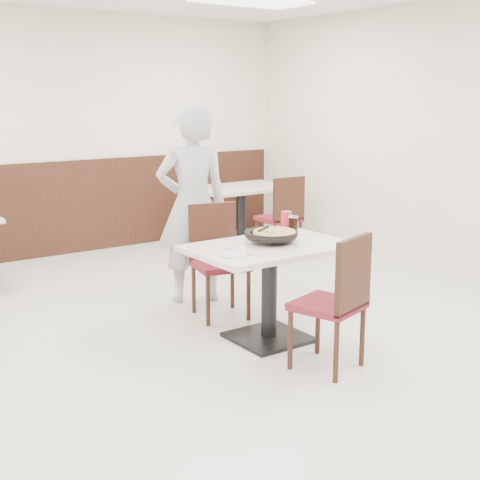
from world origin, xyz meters
TOP-DOWN VIEW (x-y plane):
  - floor at (0.00, 0.00)m, footprint 7.00×7.00m
  - wall_back at (0.00, 3.50)m, footprint 6.00×0.04m
  - wainscot_back at (0.00, 3.48)m, footprint 5.90×0.03m
  - fluo_panel_d at (1.50, 1.80)m, footprint 1.20×0.60m
  - main_table at (0.26, -0.14)m, footprint 1.25×0.87m
  - chair_near at (0.25, -0.80)m, footprint 0.52×0.52m
  - chair_far at (0.26, 0.53)m, footprint 0.50×0.50m
  - trivet at (0.35, -0.14)m, footprint 0.14×0.14m
  - pizza_pan at (0.32, -0.09)m, footprint 0.40×0.40m
  - pizza at (0.33, -0.11)m, footprint 0.32×0.32m
  - pizza_server at (0.31, -0.14)m, footprint 0.10×0.12m
  - napkin at (-0.14, -0.27)m, footprint 0.17×0.17m
  - side_plate at (-0.15, -0.26)m, footprint 0.19×0.19m
  - fork at (-0.11, -0.23)m, footprint 0.03×0.14m
  - cola_glass at (0.68, 0.09)m, footprint 0.08×0.08m
  - red_cup at (0.70, 0.21)m, footprint 0.09×0.09m
  - diner_person at (0.31, 1.05)m, footprint 0.75×0.61m
  - bg_table_right at (1.95, 2.61)m, footprint 1.28×0.93m
  - bg_chair_right_near at (1.99, 1.92)m, footprint 0.43×0.43m
  - bg_chair_right_far at (1.93, 3.28)m, footprint 0.45×0.45m

SIDE VIEW (x-z plane):
  - floor at x=0.00m, z-range 0.00..0.00m
  - main_table at x=0.26m, z-range 0.00..0.75m
  - bg_table_right at x=1.95m, z-range 0.00..0.75m
  - chair_near at x=0.25m, z-range 0.00..0.95m
  - chair_far at x=0.26m, z-range 0.00..0.95m
  - bg_chair_right_near at x=1.99m, z-range 0.00..0.95m
  - bg_chair_right_far at x=1.93m, z-range 0.00..0.95m
  - wainscot_back at x=0.00m, z-range 0.00..1.10m
  - napkin at x=-0.14m, z-range 0.75..0.75m
  - side_plate at x=-0.15m, z-range 0.75..0.77m
  - trivet at x=0.35m, z-range 0.75..0.79m
  - fork at x=-0.11m, z-range 0.77..0.77m
  - pizza_pan at x=0.32m, z-range 0.79..0.80m
  - pizza at x=0.33m, z-range 0.80..0.82m
  - cola_glass at x=0.68m, z-range 0.75..0.88m
  - red_cup at x=0.70m, z-range 0.75..0.91m
  - pizza_server at x=0.31m, z-range 0.84..0.84m
  - diner_person at x=0.31m, z-range 0.00..1.77m
  - wall_back at x=0.00m, z-range 0.00..2.80m
  - fluo_panel_d at x=1.50m, z-range 2.77..2.79m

